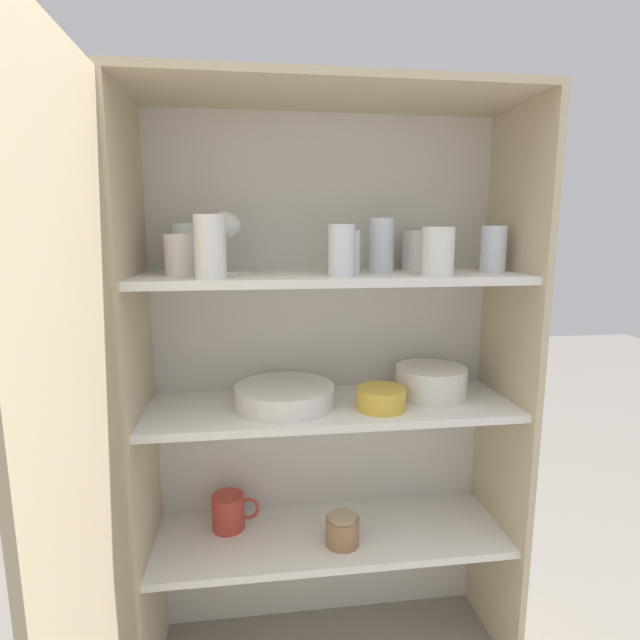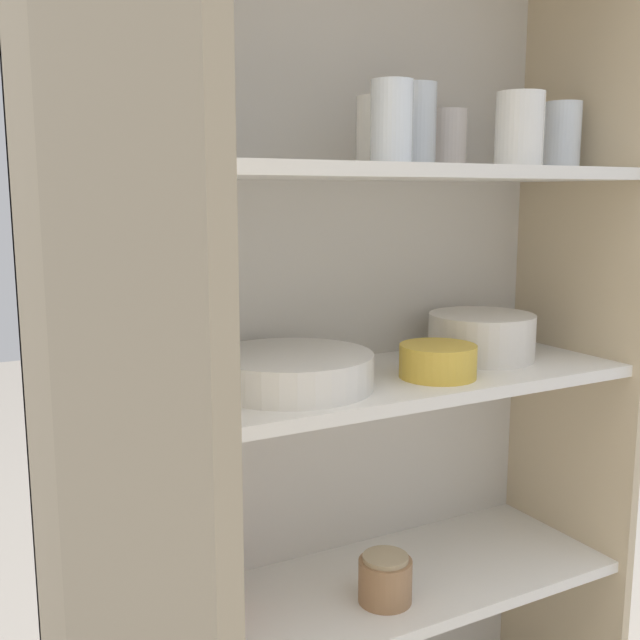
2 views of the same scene
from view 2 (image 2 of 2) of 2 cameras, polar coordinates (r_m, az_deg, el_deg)
name	(u,v)px [view 2 (image 2 of 2)]	position (r m, az deg, el deg)	size (l,w,h in m)	color
cupboard_back_panel	(313,355)	(1.33, -0.57, -2.67)	(0.97, 0.02, 1.47)	silver
cupboard_side_left	(47,414)	(1.04, -20.10, -6.77)	(0.02, 0.33, 1.47)	#CCB793
cupboard_side_right	(571,345)	(1.50, 18.61, -1.79)	(0.02, 0.33, 1.47)	#CCB793
shelf_board_lower	(356,595)	(1.34, 2.79, -20.18)	(0.93, 0.29, 0.02)	white
shelf_board_middle	(358,385)	(1.20, 2.93, -4.94)	(0.93, 0.29, 0.02)	white
shelf_board_upper	(360,172)	(1.17, 3.07, 11.19)	(0.93, 0.29, 0.02)	white
cupboard_door	(119,541)	(0.66, -15.07, -15.98)	(0.02, 0.48, 1.47)	tan
tumbler_glass_0	(106,118)	(1.11, -15.96, 14.59)	(0.07, 0.07, 0.12)	white
tumbler_glass_1	(378,132)	(1.20, 4.45, 14.13)	(0.07, 0.07, 0.10)	white
tumbler_glass_2	(562,136)	(1.42, 17.98, 13.20)	(0.06, 0.06, 0.12)	white
tumbler_glass_3	(392,122)	(1.12, 5.49, 14.77)	(0.06, 0.06, 0.12)	white
tumbler_glass_4	(125,122)	(1.03, -14.62, 14.39)	(0.08, 0.08, 0.10)	silver
tumbler_glass_5	(447,140)	(1.39, 9.67, 13.39)	(0.07, 0.07, 0.10)	silver
tumbler_glass_6	(204,101)	(0.96, -8.82, 16.15)	(0.07, 0.07, 0.14)	white
tumbler_glass_7	(417,126)	(1.28, 7.38, 14.48)	(0.06, 0.06, 0.14)	white
tumbler_glass_8	(519,129)	(1.24, 14.95, 13.86)	(0.08, 0.08, 0.11)	white
wine_glass_0	(186,82)	(1.10, -10.18, 17.45)	(0.08, 0.08, 0.15)	white
plate_stack_white	(291,371)	(1.14, -2.23, -3.88)	(0.25, 0.25, 0.05)	silver
mixing_bowl_large	(481,334)	(1.37, 12.20, -1.07)	(0.19, 0.19, 0.08)	silver
serving_bowl_small	(438,359)	(1.22, 8.97, -2.97)	(0.12, 0.12, 0.05)	gold
coffee_mug_primary	(189,588)	(1.26, -9.93, -19.44)	(0.13, 0.09, 0.10)	#BC3D33
storage_jar	(385,579)	(1.29, 4.99, -19.06)	(0.09, 0.09, 0.08)	#99704C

